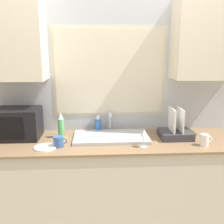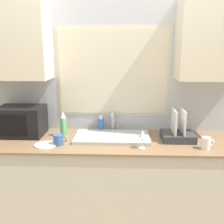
{
  "view_description": "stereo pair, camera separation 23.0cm",
  "coord_description": "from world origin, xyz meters",
  "px_view_note": "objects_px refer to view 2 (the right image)",
  "views": [
    {
      "loc": [
        -0.13,
        -1.99,
        1.75
      ],
      "look_at": [
        0.0,
        0.3,
        1.2
      ],
      "focal_mm": 42.0,
      "sensor_mm": 36.0,
      "label": 1
    },
    {
      "loc": [
        0.1,
        -1.99,
        1.75
      ],
      "look_at": [
        0.0,
        0.3,
        1.2
      ],
      "focal_mm": 42.0,
      "sensor_mm": 36.0,
      "label": 2
    }
  ],
  "objects_px": {
    "microwave": "(21,121)",
    "dish_rack": "(178,134)",
    "soap_bottle": "(101,125)",
    "spray_bottle": "(63,124)",
    "mug_near_sink": "(58,140)",
    "wine_glass": "(142,134)",
    "faucet": "(114,120)"
  },
  "relations": [
    {
      "from": "microwave",
      "to": "dish_rack",
      "type": "height_order",
      "value": "dish_rack"
    },
    {
      "from": "soap_bottle",
      "to": "dish_rack",
      "type": "bearing_deg",
      "value": -16.84
    },
    {
      "from": "microwave",
      "to": "soap_bottle",
      "type": "xyz_separation_m",
      "value": [
        0.77,
        0.13,
        -0.07
      ]
    },
    {
      "from": "spray_bottle",
      "to": "mug_near_sink",
      "type": "relative_size",
      "value": 2.1
    },
    {
      "from": "spray_bottle",
      "to": "wine_glass",
      "type": "distance_m",
      "value": 0.8
    },
    {
      "from": "microwave",
      "to": "mug_near_sink",
      "type": "bearing_deg",
      "value": -31.84
    },
    {
      "from": "mug_near_sink",
      "to": "soap_bottle",
      "type": "bearing_deg",
      "value": 49.06
    },
    {
      "from": "microwave",
      "to": "spray_bottle",
      "type": "bearing_deg",
      "value": -2.65
    },
    {
      "from": "microwave",
      "to": "wine_glass",
      "type": "relative_size",
      "value": 2.66
    },
    {
      "from": "wine_glass",
      "to": "mug_near_sink",
      "type": "bearing_deg",
      "value": 176.03
    },
    {
      "from": "soap_bottle",
      "to": "microwave",
      "type": "bearing_deg",
      "value": -170.13
    },
    {
      "from": "microwave",
      "to": "soap_bottle",
      "type": "height_order",
      "value": "microwave"
    },
    {
      "from": "microwave",
      "to": "dish_rack",
      "type": "distance_m",
      "value": 1.52
    },
    {
      "from": "dish_rack",
      "to": "wine_glass",
      "type": "xyz_separation_m",
      "value": [
        -0.35,
        -0.23,
        0.06
      ]
    },
    {
      "from": "faucet",
      "to": "microwave",
      "type": "distance_m",
      "value": 0.91
    },
    {
      "from": "dish_rack",
      "to": "soap_bottle",
      "type": "xyz_separation_m",
      "value": [
        -0.74,
        0.22,
        0.01
      ]
    },
    {
      "from": "faucet",
      "to": "mug_near_sink",
      "type": "xyz_separation_m",
      "value": [
        -0.48,
        -0.4,
        -0.08
      ]
    },
    {
      "from": "faucet",
      "to": "microwave",
      "type": "height_order",
      "value": "microwave"
    },
    {
      "from": "spray_bottle",
      "to": "soap_bottle",
      "type": "xyz_separation_m",
      "value": [
        0.35,
        0.15,
        -0.05
      ]
    },
    {
      "from": "spray_bottle",
      "to": "mug_near_sink",
      "type": "bearing_deg",
      "value": -88.11
    },
    {
      "from": "microwave",
      "to": "spray_bottle",
      "type": "height_order",
      "value": "microwave"
    },
    {
      "from": "soap_bottle",
      "to": "wine_glass",
      "type": "height_order",
      "value": "soap_bottle"
    },
    {
      "from": "faucet",
      "to": "dish_rack",
      "type": "relative_size",
      "value": 0.73
    },
    {
      "from": "microwave",
      "to": "dish_rack",
      "type": "relative_size",
      "value": 1.46
    },
    {
      "from": "dish_rack",
      "to": "mug_near_sink",
      "type": "bearing_deg",
      "value": -170.77
    },
    {
      "from": "dish_rack",
      "to": "microwave",
      "type": "bearing_deg",
      "value": 176.64
    },
    {
      "from": "mug_near_sink",
      "to": "dish_rack",
      "type": "bearing_deg",
      "value": 9.23
    },
    {
      "from": "microwave",
      "to": "mug_near_sink",
      "type": "height_order",
      "value": "microwave"
    },
    {
      "from": "wine_glass",
      "to": "spray_bottle",
      "type": "bearing_deg",
      "value": 158.31
    },
    {
      "from": "spray_bottle",
      "to": "soap_bottle",
      "type": "bearing_deg",
      "value": 23.46
    },
    {
      "from": "faucet",
      "to": "wine_glass",
      "type": "xyz_separation_m",
      "value": [
        0.26,
        -0.45,
        -0.0
      ]
    },
    {
      "from": "microwave",
      "to": "wine_glass",
      "type": "distance_m",
      "value": 1.21
    }
  ]
}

